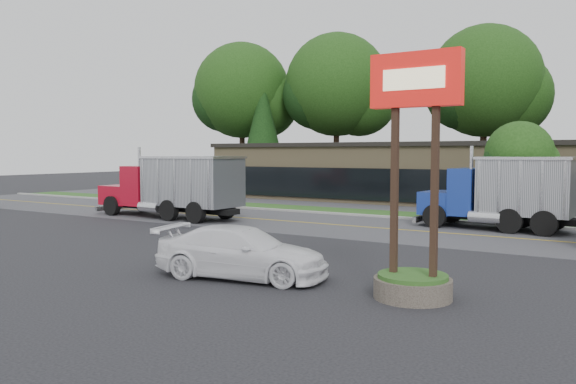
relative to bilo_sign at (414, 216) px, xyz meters
name	(u,v)px	position (x,y,z in m)	size (l,w,h in m)	color
ground	(168,246)	(-10.50, 2.50, -2.02)	(140.00, 140.00, 0.00)	#313136
road	(291,222)	(-10.50, 11.50, -2.02)	(60.00, 8.00, 0.02)	slate
center_line	(291,222)	(-10.50, 11.50, -2.02)	(60.00, 0.12, 0.01)	gold
curb	(328,214)	(-10.50, 15.70, -2.02)	(60.00, 0.30, 0.12)	#9E9E99
grass_verge	(342,211)	(-10.50, 17.50, -2.02)	(60.00, 3.40, 0.03)	#27581E
far_parking	(375,205)	(-10.50, 22.50, -2.02)	(60.00, 7.00, 0.02)	slate
strip_mall	(431,174)	(-8.50, 28.50, -0.02)	(32.00, 12.00, 4.00)	#97825C
bilo_sign	(414,216)	(0.00, 0.00, 0.00)	(2.20, 1.90, 5.95)	#6B6054
tree_far_a	(244,95)	(-30.34, 34.63, 7.53)	(10.49, 9.88, 14.97)	#382619
tree_far_b	(339,90)	(-20.34, 36.63, 7.68)	(10.66, 10.04, 15.21)	#382619
tree_far_c	(487,87)	(-6.35, 36.62, 7.14)	(10.06, 9.47, 14.35)	#382619
evergreen_left	(263,128)	(-26.50, 32.50, 3.98)	(4.80, 4.80, 10.91)	#382619
tree_verge	(520,158)	(-0.45, 17.54, 1.26)	(3.63, 3.41, 5.18)	#382619
dump_truck_red	(175,185)	(-16.65, 9.52, -0.21)	(9.29, 3.03, 3.36)	black
dump_truck_blue	(505,191)	(-0.50, 13.99, -0.23)	(6.96, 3.06, 3.36)	black
rally_car	(242,252)	(-4.93, -0.33, -1.30)	(2.04, 5.01, 1.45)	white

